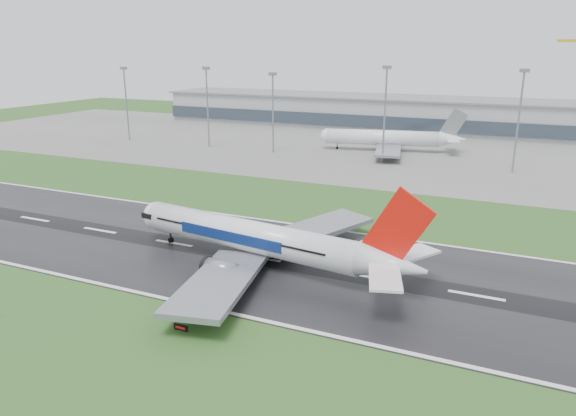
% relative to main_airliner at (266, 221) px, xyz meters
% --- Properties ---
extents(ground, '(520.00, 520.00, 0.00)m').
position_rel_main_airliner_xyz_m(ground, '(-22.95, 3.08, -9.03)').
color(ground, '#264F1D').
rests_on(ground, ground).
extents(runway, '(400.00, 45.00, 0.10)m').
position_rel_main_airliner_xyz_m(runway, '(-22.95, 3.08, -8.98)').
color(runway, black).
rests_on(runway, ground).
extents(apron, '(400.00, 130.00, 0.08)m').
position_rel_main_airliner_xyz_m(apron, '(-22.95, 128.08, -8.99)').
color(apron, slate).
rests_on(apron, ground).
extents(terminal, '(240.00, 36.00, 15.00)m').
position_rel_main_airliner_xyz_m(terminal, '(-22.95, 188.08, -1.53)').
color(terminal, '#8F9399').
rests_on(terminal, ground).
extents(main_airliner, '(67.53, 65.06, 17.85)m').
position_rel_main_airliner_xyz_m(main_airliner, '(0.00, 0.00, 0.00)').
color(main_airliner, silver).
rests_on(main_airliner, runway).
extents(parked_airliner, '(66.95, 63.93, 16.73)m').
position_rel_main_airliner_xyz_m(parked_airliner, '(-7.76, 124.08, -0.58)').
color(parked_airliner, white).
rests_on(parked_airliner, apron).
extents(runway_sign, '(2.25, 1.03, 1.04)m').
position_rel_main_airliner_xyz_m(runway_sign, '(-0.68, -26.24, -8.51)').
color(runway_sign, black).
rests_on(runway_sign, ground).
extents(floodmast_0, '(0.64, 0.64, 30.33)m').
position_rel_main_airliner_xyz_m(floodmast_0, '(-118.69, 103.08, 6.14)').
color(floodmast_0, gray).
rests_on(floodmast_0, ground).
extents(floodmast_1, '(0.64, 0.64, 30.92)m').
position_rel_main_airliner_xyz_m(floodmast_1, '(-77.34, 103.08, 6.43)').
color(floodmast_1, gray).
rests_on(floodmast_1, ground).
extents(floodmast_2, '(0.64, 0.64, 29.22)m').
position_rel_main_airliner_xyz_m(floodmast_2, '(-48.02, 103.08, 5.59)').
color(floodmast_2, gray).
rests_on(floodmast_2, ground).
extents(floodmast_3, '(0.64, 0.64, 32.26)m').
position_rel_main_airliner_xyz_m(floodmast_3, '(-4.57, 103.08, 7.10)').
color(floodmast_3, gray).
rests_on(floodmast_3, ground).
extents(floodmast_4, '(0.64, 0.64, 31.85)m').
position_rel_main_airliner_xyz_m(floodmast_4, '(38.74, 103.08, 6.90)').
color(floodmast_4, gray).
rests_on(floodmast_4, ground).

